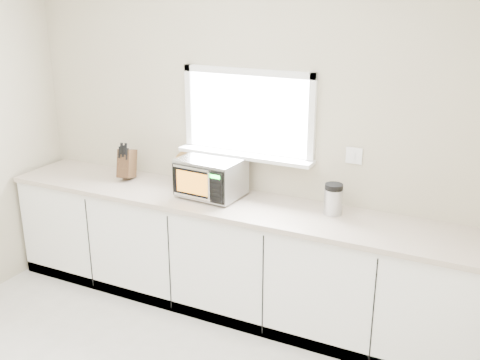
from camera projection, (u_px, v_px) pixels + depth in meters
The scene contains 7 objects.
back_wall at pixel (249, 137), 4.42m from camera, with size 4.00×0.17×2.70m.
cabinets at pixel (232, 257), 4.47m from camera, with size 3.92×0.60×0.88m, color white.
countertop at pixel (232, 204), 4.31m from camera, with size 3.92×0.64×0.04m, color #BCB39B.
microwave at pixel (211, 177), 4.37m from camera, with size 0.50×0.42×0.31m.
knife_block at pixel (127, 163), 4.77m from camera, with size 0.16×0.25×0.33m.
cutting_board at pixel (188, 167), 4.70m from camera, with size 0.27×0.27×0.02m, color #A67C40.
coffee_grinder at pixel (333, 199), 4.04m from camera, with size 0.15×0.15×0.23m.
Camera 1 is at (1.84, -1.89, 2.47)m, focal length 42.00 mm.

